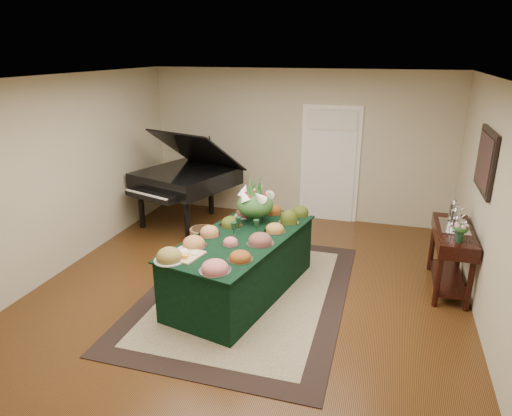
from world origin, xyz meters
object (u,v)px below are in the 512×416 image
(floral_centerpiece, at_px, (255,200))
(mahogany_sideboard, at_px, (453,243))
(grand_piano, at_px, (186,178))
(buffet_table, at_px, (242,265))

(floral_centerpiece, distance_m, mahogany_sideboard, 2.62)
(grand_piano, distance_m, mahogany_sideboard, 4.45)
(buffet_table, relative_size, mahogany_sideboard, 2.00)
(floral_centerpiece, xyz_separation_m, grand_piano, (-1.72, 1.53, -0.23))
(grand_piano, bearing_deg, mahogany_sideboard, -15.66)
(buffet_table, bearing_deg, mahogany_sideboard, 18.92)
(floral_centerpiece, relative_size, grand_piano, 0.26)
(mahogany_sideboard, bearing_deg, grand_piano, 164.34)
(buffet_table, height_order, floral_centerpiece, floral_centerpiece)
(buffet_table, height_order, grand_piano, grand_piano)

